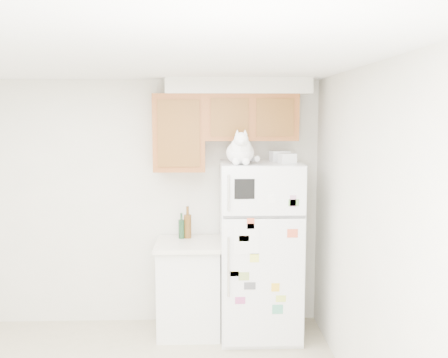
{
  "coord_description": "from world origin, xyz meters",
  "views": [
    {
      "loc": [
        0.76,
        -3.32,
        2.15
      ],
      "look_at": [
        0.93,
        1.55,
        1.55
      ],
      "focal_mm": 42.0,
      "sensor_mm": 36.0,
      "label": 1
    }
  ],
  "objects_px": {
    "refrigerator": "(260,250)",
    "storage_box_back": "(280,156)",
    "bottle_amber": "(188,222)",
    "cat": "(241,151)",
    "base_counter": "(189,287)",
    "storage_box_front": "(287,158)",
    "bottle_green": "(181,226)"
  },
  "relations": [
    {
      "from": "refrigerator",
      "to": "storage_box_back",
      "type": "distance_m",
      "value": 0.93
    },
    {
      "from": "bottle_amber",
      "to": "cat",
      "type": "bearing_deg",
      "value": -38.25
    },
    {
      "from": "cat",
      "to": "storage_box_back",
      "type": "relative_size",
      "value": 2.56
    },
    {
      "from": "storage_box_back",
      "to": "base_counter",
      "type": "bearing_deg",
      "value": 171.77
    },
    {
      "from": "base_counter",
      "to": "storage_box_back",
      "type": "xyz_separation_m",
      "value": [
        0.89,
        0.06,
        1.29
      ]
    },
    {
      "from": "base_counter",
      "to": "storage_box_front",
      "type": "relative_size",
      "value": 6.13
    },
    {
      "from": "refrigerator",
      "to": "cat",
      "type": "relative_size",
      "value": 3.68
    },
    {
      "from": "storage_box_front",
      "to": "bottle_green",
      "type": "height_order",
      "value": "storage_box_front"
    },
    {
      "from": "storage_box_back",
      "to": "storage_box_front",
      "type": "relative_size",
      "value": 1.2
    },
    {
      "from": "cat",
      "to": "storage_box_front",
      "type": "bearing_deg",
      "value": 14.16
    },
    {
      "from": "storage_box_front",
      "to": "bottle_amber",
      "type": "distance_m",
      "value": 1.19
    },
    {
      "from": "refrigerator",
      "to": "storage_box_front",
      "type": "bearing_deg",
      "value": -13.53
    },
    {
      "from": "base_counter",
      "to": "storage_box_front",
      "type": "height_order",
      "value": "storage_box_front"
    },
    {
      "from": "base_counter",
      "to": "bottle_green",
      "type": "relative_size",
      "value": 3.57
    },
    {
      "from": "storage_box_front",
      "to": "bottle_amber",
      "type": "xyz_separation_m",
      "value": [
        -0.95,
        0.28,
        -0.66
      ]
    },
    {
      "from": "cat",
      "to": "bottle_green",
      "type": "distance_m",
      "value": 1.03
    },
    {
      "from": "refrigerator",
      "to": "storage_box_front",
      "type": "distance_m",
      "value": 0.93
    },
    {
      "from": "refrigerator",
      "to": "bottle_amber",
      "type": "distance_m",
      "value": 0.78
    },
    {
      "from": "refrigerator",
      "to": "storage_box_back",
      "type": "xyz_separation_m",
      "value": [
        0.2,
        0.14,
        0.9
      ]
    },
    {
      "from": "bottle_green",
      "to": "storage_box_front",
      "type": "bearing_deg",
      "value": -14.91
    },
    {
      "from": "bottle_amber",
      "to": "storage_box_back",
      "type": "bearing_deg",
      "value": -5.55
    },
    {
      "from": "bottle_amber",
      "to": "bottle_green",
      "type": "bearing_deg",
      "value": -165.56
    },
    {
      "from": "refrigerator",
      "to": "bottle_amber",
      "type": "relative_size",
      "value": 5.28
    },
    {
      "from": "cat",
      "to": "storage_box_front",
      "type": "distance_m",
      "value": 0.46
    },
    {
      "from": "cat",
      "to": "bottle_amber",
      "type": "height_order",
      "value": "cat"
    },
    {
      "from": "cat",
      "to": "bottle_green",
      "type": "xyz_separation_m",
      "value": [
        -0.56,
        0.38,
        -0.77
      ]
    },
    {
      "from": "storage_box_front",
      "to": "bottle_amber",
      "type": "bearing_deg",
      "value": 145.24
    },
    {
      "from": "cat",
      "to": "storage_box_front",
      "type": "height_order",
      "value": "cat"
    },
    {
      "from": "cat",
      "to": "bottle_green",
      "type": "relative_size",
      "value": 1.79
    },
    {
      "from": "refrigerator",
      "to": "bottle_green",
      "type": "xyz_separation_m",
      "value": [
        -0.77,
        0.21,
        0.2
      ]
    },
    {
      "from": "storage_box_back",
      "to": "bottle_amber",
      "type": "bearing_deg",
      "value": 162.08
    },
    {
      "from": "refrigerator",
      "to": "cat",
      "type": "bearing_deg",
      "value": -139.91
    }
  ]
}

